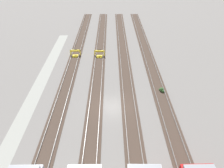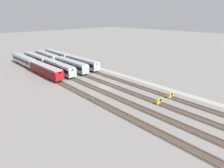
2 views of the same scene
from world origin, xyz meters
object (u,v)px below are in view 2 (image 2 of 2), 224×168
(subway_car_front_row_right_inner, at_px, (36,58))
(subway_car_back_row_centre, at_px, (57,55))
(subway_car_front_row_left_inner, at_px, (82,62))
(subway_car_front_row_leftmost, at_px, (46,70))
(subway_car_back_row_leftmost, at_px, (71,65))
(subway_car_front_row_centre, at_px, (47,57))
(bumper_stop_nearest_track, at_px, (170,95))
(subway_car_back_row_rightmost, at_px, (59,67))
(weed_clump, at_px, (92,99))
(subway_car_front_row_rightmost, at_px, (24,60))
(bumper_stop_near_inner_track, at_px, (159,101))

(subway_car_front_row_right_inner, xyz_separation_m, subway_car_back_row_centre, (0.16, -9.46, 0.00))
(subway_car_front_row_left_inner, distance_m, subway_car_front_row_right_inner, 20.99)
(subway_car_front_row_leftmost, distance_m, subway_car_back_row_leftmost, 9.45)
(subway_car_front_row_centre, distance_m, subway_car_back_row_centre, 4.73)
(subway_car_front_row_right_inner, distance_m, bumper_stop_nearest_track, 55.98)
(subway_car_back_row_rightmost, distance_m, weed_clump, 24.81)
(subway_car_front_row_rightmost, bearing_deg, subway_car_back_row_centre, -90.83)
(subway_car_front_row_leftmost, bearing_deg, subway_car_back_row_centre, -36.87)
(subway_car_front_row_centre, distance_m, subway_car_back_row_leftmost, 19.16)
(subway_car_front_row_centre, bearing_deg, bumper_stop_near_inner_track, -179.98)
(subway_car_front_row_rightmost, bearing_deg, subway_car_front_row_centre, -89.55)
(subway_car_front_row_leftmost, bearing_deg, weed_clump, 179.23)
(subway_car_front_row_right_inner, xyz_separation_m, bumper_stop_near_inner_track, (-54.91, -4.76, -1.53))
(subway_car_back_row_leftmost, xyz_separation_m, bumper_stop_near_inner_track, (-36.18, -0.02, -1.53))
(subway_car_front_row_centre, xyz_separation_m, subway_car_back_row_centre, (-0.28, -4.72, 0.00))
(subway_car_front_row_rightmost, distance_m, subway_car_back_row_rightmost, 19.65)
(subway_car_front_row_leftmost, distance_m, subway_car_front_row_left_inner, 14.19)
(subway_car_front_row_leftmost, relative_size, subway_car_front_row_rightmost, 1.00)
(subway_car_front_row_rightmost, relative_size, subway_car_back_row_centre, 1.00)
(subway_car_front_row_left_inner, relative_size, subway_car_back_row_rightmost, 1.00)
(subway_car_front_row_leftmost, relative_size, subway_car_back_row_leftmost, 1.00)
(subway_car_front_row_left_inner, bearing_deg, subway_car_front_row_right_inner, 26.85)
(subway_car_back_row_leftmost, relative_size, bumper_stop_nearest_track, 8.97)
(subway_car_front_row_rightmost, bearing_deg, bumper_stop_nearest_track, -165.70)
(subway_car_front_row_left_inner, bearing_deg, weed_clump, 149.08)
(subway_car_back_row_rightmost, distance_m, bumper_stop_near_inner_track, 36.53)
(subway_car_back_row_rightmost, xyz_separation_m, bumper_stop_near_inner_track, (-36.18, -4.79, -1.53))
(subway_car_front_row_centre, distance_m, weed_clump, 44.52)
(weed_clump, bearing_deg, bumper_stop_nearest_track, -130.01)
(bumper_stop_nearest_track, distance_m, weed_clump, 18.96)
(subway_car_front_row_leftmost, xyz_separation_m, subway_car_front_row_right_inner, (18.73, -4.71, 0.00))
(subway_car_front_row_leftmost, bearing_deg, subway_car_front_row_rightmost, -0.11)
(subway_car_front_row_rightmost, relative_size, bumper_stop_nearest_track, 8.98)
(subway_car_front_row_right_inner, bearing_deg, bumper_stop_near_inner_track, -175.04)
(bumper_stop_nearest_track, bearing_deg, subway_car_back_row_leftmost, 7.41)
(bumper_stop_near_inner_track, bearing_deg, subway_car_back_row_rightmost, 7.54)
(subway_car_front_row_right_inner, bearing_deg, bumper_stop_nearest_track, -170.25)
(subway_car_front_row_centre, relative_size, bumper_stop_near_inner_track, 9.03)
(bumper_stop_nearest_track, relative_size, weed_clump, 2.18)
(subway_car_back_row_leftmost, bearing_deg, weed_clump, 158.03)
(weed_clump, bearing_deg, bumper_stop_near_inner_track, -140.63)
(subway_car_back_row_rightmost, bearing_deg, subway_car_front_row_leftmost, 90.00)
(subway_car_back_row_rightmost, distance_m, bumper_stop_nearest_track, 37.67)
(subway_car_back_row_leftmost, distance_m, subway_car_back_row_rightmost, 4.77)
(subway_car_front_row_centre, xyz_separation_m, bumper_stop_near_inner_track, (-55.34, -0.02, -1.53))
(subway_car_back_row_leftmost, bearing_deg, subway_car_front_row_left_inner, -90.00)
(subway_car_front_row_right_inner, bearing_deg, subway_car_front_row_rightmost, 85.57)
(bumper_stop_nearest_track, bearing_deg, subway_car_back_row_rightmost, 14.63)
(subway_car_front_row_rightmost, xyz_separation_m, bumper_stop_near_inner_track, (-55.27, -9.43, -1.53))
(subway_car_back_row_rightmost, bearing_deg, bumper_stop_near_inner_track, -172.46)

